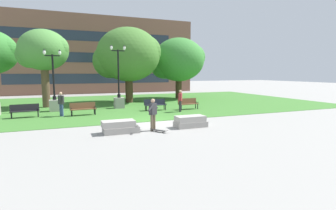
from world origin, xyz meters
TOP-DOWN VIEW (x-y plane):
  - ground_plane at (0.00, 0.00)m, footprint 140.00×140.00m
  - grass_lawn at (0.00, 10.00)m, footprint 40.00×20.00m
  - concrete_block_center at (-2.40, -2.27)m, footprint 1.85×0.90m
  - concrete_block_left at (1.62, -2.33)m, footprint 1.80×0.90m
  - person_skateboarder at (-0.64, -2.41)m, footprint 0.92×1.10m
  - skateboard at (-0.47, -2.86)m, footprint 0.75×0.95m
  - park_bench_near_left at (1.90, 4.62)m, footprint 1.81×0.58m
  - park_bench_near_right at (-7.52, 4.65)m, footprint 1.84×0.71m
  - park_bench_far_left at (-3.74, 4.20)m, footprint 1.84×0.70m
  - park_bench_far_right at (4.65, 4.15)m, footprint 1.85×0.72m
  - lamp_post_right at (-0.56, 7.05)m, footprint 1.32×0.80m
  - lamp_post_center at (-5.68, 7.08)m, footprint 1.32×0.80m
  - tree_near_right at (1.19, 10.97)m, footprint 6.67×6.35m
  - tree_near_left at (-6.49, 10.00)m, footprint 4.36×4.16m
  - tree_far_left at (7.64, 12.93)m, footprint 6.24×5.94m
  - person_bystander_near_lawn at (3.46, 3.09)m, footprint 0.44×0.56m
  - person_bystander_far_lawn at (-5.19, 4.27)m, footprint 0.46×0.72m
  - building_facade_distant at (-0.74, 24.50)m, footprint 31.06×1.03m

SIDE VIEW (x-z plane):
  - ground_plane at x=0.00m, z-range 0.00..0.00m
  - grass_lawn at x=0.00m, z-range 0.00..0.02m
  - skateboard at x=-0.47m, z-range 0.02..0.15m
  - concrete_block_center at x=-2.40m, z-range -0.01..0.63m
  - concrete_block_left at x=1.62m, z-range -0.01..0.63m
  - park_bench_near_left at x=1.90m, z-range 0.09..0.99m
  - park_bench_near_right at x=-7.52m, z-range 0.09..0.99m
  - park_bench_far_left at x=-3.74m, z-range 0.09..0.99m
  - park_bench_far_right at x=4.65m, z-range 0.09..0.99m
  - person_skateboarder at x=-0.64m, z-range 0.12..1.83m
  - person_bystander_near_lawn at x=3.46m, z-range 0.13..1.84m
  - person_bystander_far_lawn at x=-5.19m, z-range 0.13..1.84m
  - lamp_post_center at x=-5.68m, z-range -1.42..3.44m
  - lamp_post_right at x=-0.56m, z-range -1.59..3.79m
  - tree_far_left at x=7.64m, z-range 0.96..8.03m
  - tree_near_right at x=1.19m, z-range 1.02..8.57m
  - tree_near_left at x=-6.49m, z-range 1.54..8.30m
  - building_facade_distant at x=-0.74m, z-range 0.00..11.29m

